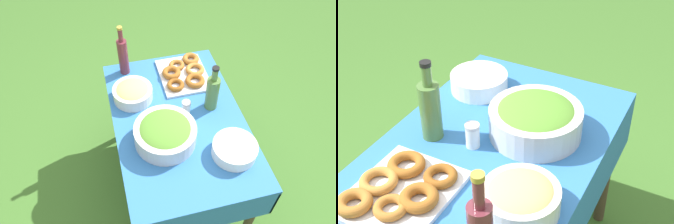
% 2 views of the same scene
% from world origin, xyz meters
% --- Properties ---
extents(picnic_table, '(1.11, 0.73, 0.70)m').
position_xyz_m(picnic_table, '(0.00, 0.00, 0.59)').
color(picnic_table, '#2D6BB2').
rests_on(picnic_table, ground_plane).
extents(salad_bowl, '(0.33, 0.33, 0.13)m').
position_xyz_m(salad_bowl, '(0.13, -0.11, 0.76)').
color(salad_bowl, silver).
rests_on(salad_bowl, picnic_table).
extents(pasta_bowl, '(0.24, 0.24, 0.10)m').
position_xyz_m(pasta_bowl, '(-0.23, -0.22, 0.75)').
color(pasta_bowl, silver).
rests_on(pasta_bowl, picnic_table).
extents(donut_platter, '(0.36, 0.32, 0.05)m').
position_xyz_m(donut_platter, '(-0.34, 0.13, 0.72)').
color(donut_platter, silver).
rests_on(donut_platter, picnic_table).
extents(plate_stack, '(0.23, 0.23, 0.07)m').
position_xyz_m(plate_stack, '(0.29, 0.22, 0.73)').
color(plate_stack, white).
rests_on(plate_stack, picnic_table).
extents(olive_oil_bottle, '(0.08, 0.08, 0.30)m').
position_xyz_m(olive_oil_bottle, '(-0.05, 0.21, 0.82)').
color(olive_oil_bottle, '#4C7238').
rests_on(olive_oil_bottle, picnic_table).
extents(salt_shaker, '(0.05, 0.05, 0.09)m').
position_xyz_m(salt_shaker, '(-0.04, 0.05, 0.74)').
color(salt_shaker, white).
rests_on(salt_shaker, picnic_table).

